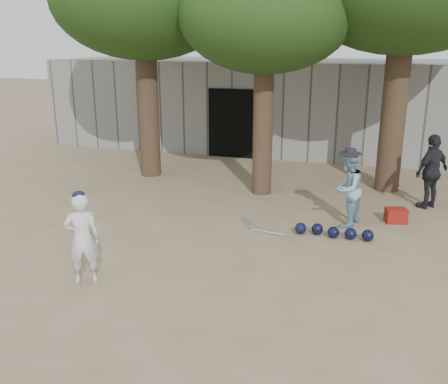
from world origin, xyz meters
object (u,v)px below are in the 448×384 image
(spectator_dark, at_px, (432,172))
(red_bag, at_px, (396,216))
(spectator_blue, at_px, (347,189))
(boy_player, at_px, (82,239))

(spectator_dark, relative_size, red_bag, 4.04)
(spectator_blue, height_order, spectator_dark, spectator_dark)
(boy_player, relative_size, spectator_dark, 0.87)
(spectator_blue, height_order, red_bag, spectator_blue)
(boy_player, height_order, spectator_dark, spectator_dark)
(boy_player, relative_size, spectator_blue, 0.96)
(boy_player, distance_m, red_bag, 6.43)
(spectator_blue, bearing_deg, spectator_dark, 152.64)
(spectator_blue, bearing_deg, boy_player, -26.16)
(spectator_dark, bearing_deg, spectator_blue, -3.79)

